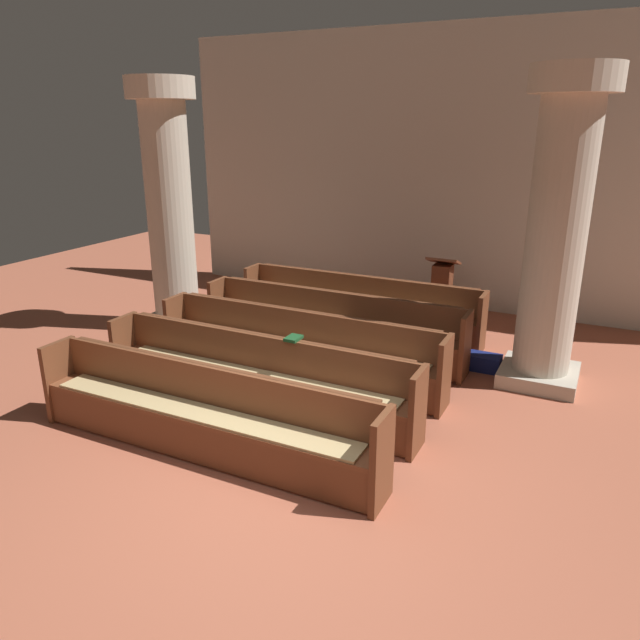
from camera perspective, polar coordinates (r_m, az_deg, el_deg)
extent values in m
plane|color=#AD5B42|center=(5.51, -4.57, -15.47)|extent=(19.20, 19.20, 0.00)
cube|color=beige|center=(10.29, 13.11, 13.52)|extent=(10.00, 0.16, 4.50)
cube|color=brown|center=(8.94, 3.62, 1.27)|extent=(3.60, 0.38, 0.05)
cube|color=brown|center=(9.03, 4.06, 2.93)|extent=(3.60, 0.04, 0.41)
cube|color=brown|center=(9.02, 4.20, 4.19)|extent=(3.46, 0.06, 0.02)
cube|color=brown|center=(9.76, -6.35, 2.72)|extent=(0.06, 0.44, 0.85)
cube|color=brown|center=(8.45, 15.14, -0.38)|extent=(0.06, 0.44, 0.85)
cube|color=brown|center=(8.86, 3.15, -0.34)|extent=(3.60, 0.03, 0.38)
cube|color=tan|center=(8.92, 3.57, 1.45)|extent=(3.31, 0.32, 0.03)
cube|color=brown|center=(8.11, 0.98, -0.54)|extent=(3.60, 0.38, 0.05)
cube|color=brown|center=(8.18, 1.49, 1.31)|extent=(3.60, 0.04, 0.41)
cube|color=brown|center=(8.17, 1.65, 2.70)|extent=(3.46, 0.06, 0.02)
cube|color=brown|center=(9.00, -9.61, 1.19)|extent=(0.06, 0.44, 0.85)
cube|color=brown|center=(7.56, 13.64, -2.51)|extent=(0.06, 0.44, 0.85)
cube|color=brown|center=(8.03, 0.44, -2.34)|extent=(3.60, 0.03, 0.38)
cube|color=tan|center=(8.08, 0.92, -0.35)|extent=(3.31, 0.32, 0.03)
cube|color=brown|center=(7.31, -2.24, -2.75)|extent=(3.60, 0.38, 0.05)
cube|color=brown|center=(7.37, -1.64, -0.68)|extent=(3.60, 0.04, 0.41)
cube|color=brown|center=(7.35, -1.48, 0.86)|extent=(3.46, 0.06, 0.02)
cube|color=brown|center=(8.29, -13.45, -0.60)|extent=(0.06, 0.44, 0.85)
cube|color=brown|center=(6.69, 11.75, -5.20)|extent=(0.06, 0.44, 0.85)
cube|color=brown|center=(7.25, -2.88, -4.77)|extent=(3.60, 0.03, 0.38)
cube|color=tan|center=(7.28, -2.32, -2.55)|extent=(3.31, 0.32, 0.03)
cube|color=brown|center=(6.55, -6.25, -5.49)|extent=(3.60, 0.38, 0.05)
cube|color=brown|center=(6.59, -5.55, -3.16)|extent=(3.60, 0.04, 0.41)
cube|color=brown|center=(6.56, -5.38, -1.44)|extent=(3.46, 0.06, 0.02)
cube|color=brown|center=(7.63, -17.98, -2.72)|extent=(0.06, 0.44, 0.85)
cube|color=brown|center=(5.85, 9.27, -8.66)|extent=(0.06, 0.44, 0.85)
cube|color=brown|center=(6.51, -7.02, -7.75)|extent=(3.60, 0.03, 0.38)
cube|color=tan|center=(6.52, -6.36, -5.27)|extent=(3.31, 0.32, 0.03)
cube|color=brown|center=(5.85, -11.33, -8.86)|extent=(3.60, 0.38, 0.05)
cube|color=brown|center=(5.87, -10.48, -6.24)|extent=(3.60, 0.05, 0.41)
cube|color=brown|center=(5.82, -10.31, -4.33)|extent=(3.46, 0.06, 0.02)
cube|color=brown|center=(7.04, -23.35, -5.19)|extent=(0.06, 0.44, 0.85)
cube|color=brown|center=(5.06, 5.91, -13.22)|extent=(0.06, 0.44, 0.85)
cube|color=brown|center=(5.83, -12.25, -11.40)|extent=(3.60, 0.03, 0.38)
cube|color=tan|center=(5.82, -11.47, -8.63)|extent=(3.31, 0.32, 0.03)
cube|color=#B6AD9A|center=(7.87, 20.07, -4.93)|extent=(0.90, 0.90, 0.18)
cylinder|color=beige|center=(7.40, 21.50, 7.02)|extent=(0.67, 0.67, 3.16)
cylinder|color=beige|center=(7.29, 23.20, 20.41)|extent=(0.97, 0.97, 0.30)
cube|color=#B6AD9A|center=(9.60, -13.31, -0.06)|extent=(0.90, 0.90, 0.18)
cylinder|color=beige|center=(9.22, -14.08, 9.82)|extent=(0.67, 0.67, 3.16)
cylinder|color=beige|center=(9.13, -14.98, 20.58)|extent=(0.97, 0.97, 0.30)
cube|color=#562B1A|center=(9.68, 11.29, -0.13)|extent=(0.45, 0.45, 0.06)
cube|color=brown|center=(9.55, 11.46, 2.40)|extent=(0.28, 0.28, 0.95)
cube|color=brown|center=(9.42, 11.67, 5.52)|extent=(0.48, 0.35, 0.15)
cube|color=#194723|center=(6.37, -2.55, -1.74)|extent=(0.14, 0.20, 0.03)
cube|color=navy|center=(8.02, 15.27, -3.89)|extent=(0.44, 0.27, 0.20)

